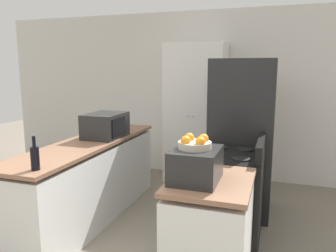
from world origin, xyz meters
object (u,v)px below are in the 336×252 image
object	(u,v)px
microwave	(105,125)
fruit_bowl	(195,143)
pantry_cabinet	(195,114)
toaster_oven	(196,165)
wine_bottle	(35,157)
stove	(228,197)
refrigerator	(242,137)

from	to	relation	value
microwave	fruit_bowl	xyz separation A→B (m)	(1.37, -1.14, 0.13)
pantry_cabinet	toaster_oven	xyz separation A→B (m)	(0.64, -2.57, -0.01)
pantry_cabinet	wine_bottle	world-z (taller)	pantry_cabinet
microwave	stove	bearing A→B (deg)	-10.58
stove	toaster_oven	bearing A→B (deg)	-98.22
microwave	toaster_oven	world-z (taller)	microwave
microwave	fruit_bowl	bearing A→B (deg)	-39.68
stove	pantry_cabinet	bearing A→B (deg)	114.18
pantry_cabinet	stove	distance (m)	1.96
stove	microwave	size ratio (longest dim) A/B	2.05
refrigerator	fruit_bowl	distance (m)	1.68
wine_bottle	fruit_bowl	xyz separation A→B (m)	(1.28, 0.17, 0.17)
stove	microwave	distance (m)	1.64
refrigerator	toaster_oven	xyz separation A→B (m)	(-0.16, -1.65, 0.12)
refrigerator	toaster_oven	bearing A→B (deg)	-95.53
stove	refrigerator	world-z (taller)	refrigerator
refrigerator	microwave	distance (m)	1.63
wine_bottle	fruit_bowl	distance (m)	1.30
toaster_oven	fruit_bowl	distance (m)	0.16
refrigerator	microwave	bearing A→B (deg)	-161.70
microwave	wine_bottle	world-z (taller)	microwave
pantry_cabinet	refrigerator	size ratio (longest dim) A/B	1.14
pantry_cabinet	wine_bottle	xyz separation A→B (m)	(-0.65, -2.73, -0.03)
fruit_bowl	stove	bearing A→B (deg)	80.99
microwave	wine_bottle	distance (m)	1.31
stove	wine_bottle	xyz separation A→B (m)	(-1.41, -1.03, 0.55)
fruit_bowl	refrigerator	bearing A→B (deg)	84.07
pantry_cabinet	microwave	size ratio (longest dim) A/B	3.99
wine_bottle	microwave	bearing A→B (deg)	94.04
refrigerator	fruit_bowl	xyz separation A→B (m)	(-0.17, -1.65, 0.28)
pantry_cabinet	refrigerator	world-z (taller)	pantry_cabinet
toaster_oven	fruit_bowl	world-z (taller)	fruit_bowl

